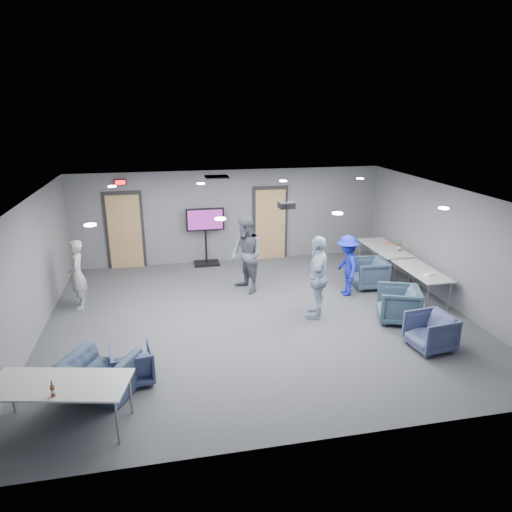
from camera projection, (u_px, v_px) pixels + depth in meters
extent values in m
plane|color=#313338|center=(258.00, 317.00, 10.04)|extent=(9.00, 9.00, 0.00)
plane|color=silver|center=(258.00, 195.00, 9.20)|extent=(9.00, 9.00, 0.00)
cube|color=slate|center=(230.00, 216.00, 13.35)|extent=(9.00, 0.02, 2.70)
cube|color=slate|center=(321.00, 355.00, 5.90)|extent=(9.00, 0.02, 2.70)
cube|color=slate|center=(29.00, 274.00, 8.77)|extent=(0.02, 8.00, 2.70)
cube|color=slate|center=(449.00, 246.00, 10.48)|extent=(0.02, 8.00, 2.70)
cube|color=black|center=(125.00, 231.00, 12.83)|extent=(1.06, 0.06, 2.24)
cube|color=tan|center=(125.00, 232.00, 12.80)|extent=(0.90, 0.05, 2.10)
cylinder|color=gray|center=(138.00, 234.00, 12.84)|extent=(0.04, 0.10, 0.04)
cube|color=black|center=(270.00, 223.00, 13.63)|extent=(1.06, 0.06, 2.24)
cube|color=tan|center=(270.00, 225.00, 13.60)|extent=(0.90, 0.05, 2.10)
cylinder|color=gray|center=(282.00, 226.00, 13.64)|extent=(0.04, 0.10, 0.04)
cube|color=black|center=(120.00, 182.00, 12.38)|extent=(0.32, 0.06, 0.16)
cube|color=#FF0C0C|center=(120.00, 182.00, 12.34)|extent=(0.26, 0.02, 0.11)
cube|color=black|center=(217.00, 177.00, 11.72)|extent=(0.60, 0.60, 0.03)
cylinder|color=white|center=(90.00, 225.00, 6.96)|extent=(0.18, 0.18, 0.02)
cylinder|color=white|center=(112.00, 186.00, 10.31)|extent=(0.18, 0.18, 0.02)
cylinder|color=white|center=(220.00, 219.00, 7.34)|extent=(0.18, 0.18, 0.02)
cylinder|color=white|center=(201.00, 184.00, 10.69)|extent=(0.18, 0.18, 0.02)
cylinder|color=white|center=(337.00, 213.00, 7.72)|extent=(0.18, 0.18, 0.02)
cylinder|color=white|center=(283.00, 181.00, 11.07)|extent=(0.18, 0.18, 0.02)
cylinder|color=white|center=(444.00, 208.00, 8.10)|extent=(0.18, 0.18, 0.02)
cylinder|color=white|center=(360.00, 178.00, 11.45)|extent=(0.18, 0.18, 0.02)
imported|color=#969997|center=(77.00, 275.00, 10.27)|extent=(0.46, 0.63, 1.60)
imported|color=#525562|center=(246.00, 255.00, 11.14)|extent=(0.99, 1.12, 1.91)
imported|color=#98ABC3|center=(318.00, 277.00, 9.80)|extent=(0.85, 1.17, 1.84)
imported|color=#1923A4|center=(347.00, 265.00, 11.02)|extent=(0.64, 1.01, 1.50)
imported|color=#384B62|center=(369.00, 273.00, 11.58)|extent=(0.87, 0.85, 0.75)
imported|color=#364C5D|center=(398.00, 304.00, 9.74)|extent=(1.08, 1.07, 0.77)
imported|color=#3E476C|center=(430.00, 332.00, 8.63)|extent=(0.84, 0.83, 0.70)
imported|color=#394263|center=(132.00, 364.00, 7.59)|extent=(0.77, 0.79, 0.63)
imported|color=#334159|center=(101.00, 375.00, 7.25)|extent=(1.35, 1.29, 0.68)
cube|color=#A8AAAC|center=(385.00, 248.00, 12.53)|extent=(0.79, 1.90, 0.03)
cylinder|color=gray|center=(360.00, 252.00, 13.39)|extent=(0.04, 0.04, 0.70)
cylinder|color=gray|center=(388.00, 272.00, 11.77)|extent=(0.04, 0.04, 0.70)
cylinder|color=gray|center=(380.00, 250.00, 13.51)|extent=(0.04, 0.04, 0.70)
cylinder|color=gray|center=(410.00, 270.00, 11.89)|extent=(0.04, 0.04, 0.70)
cube|color=#A8AAAC|center=(422.00, 271.00, 10.76)|extent=(0.70, 1.69, 0.03)
cylinder|color=gray|center=(394.00, 275.00, 11.53)|extent=(0.04, 0.04, 0.70)
cylinder|color=gray|center=(427.00, 299.00, 10.11)|extent=(0.04, 0.04, 0.70)
cylinder|color=gray|center=(414.00, 274.00, 11.64)|extent=(0.04, 0.04, 0.70)
cylinder|color=gray|center=(449.00, 297.00, 10.22)|extent=(0.04, 0.04, 0.70)
cube|color=#A8AAAC|center=(58.00, 384.00, 6.37)|extent=(2.07, 1.21, 0.03)
cylinder|color=gray|center=(130.00, 393.00, 6.78)|extent=(0.04, 0.04, 0.70)
cylinder|color=gray|center=(11.00, 392.00, 6.80)|extent=(0.04, 0.04, 0.70)
cylinder|color=gray|center=(117.00, 422.00, 6.16)|extent=(0.04, 0.04, 0.70)
cylinder|color=#632E11|center=(53.00, 391.00, 6.06)|extent=(0.06, 0.06, 0.16)
cylinder|color=#632E11|center=(51.00, 384.00, 6.02)|extent=(0.02, 0.02, 0.07)
cylinder|color=beige|center=(53.00, 391.00, 6.06)|extent=(0.06, 0.06, 0.05)
cylinder|color=#632E11|center=(400.00, 247.00, 12.15)|extent=(0.07, 0.07, 0.20)
cylinder|color=#632E11|center=(400.00, 242.00, 12.11)|extent=(0.03, 0.03, 0.09)
cylinder|color=beige|center=(400.00, 247.00, 12.15)|extent=(0.08, 0.08, 0.07)
cube|color=#D85F36|center=(387.00, 243.00, 12.85)|extent=(0.18, 0.13, 0.04)
cube|color=white|center=(429.00, 274.00, 10.43)|extent=(0.24, 0.19, 0.05)
cube|color=black|center=(207.00, 263.00, 13.38)|extent=(0.73, 0.52, 0.06)
cylinder|color=black|center=(206.00, 242.00, 13.18)|extent=(0.06, 0.06, 1.25)
cube|color=black|center=(205.00, 219.00, 12.97)|extent=(1.09, 0.07, 0.64)
cube|color=#711971|center=(205.00, 220.00, 12.92)|extent=(0.99, 0.01, 0.56)
cylinder|color=black|center=(287.00, 197.00, 9.68)|extent=(0.04, 0.04, 0.22)
cube|color=black|center=(286.00, 205.00, 9.74)|extent=(0.35, 0.30, 0.13)
cylinder|color=black|center=(288.00, 207.00, 9.60)|extent=(0.08, 0.06, 0.08)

